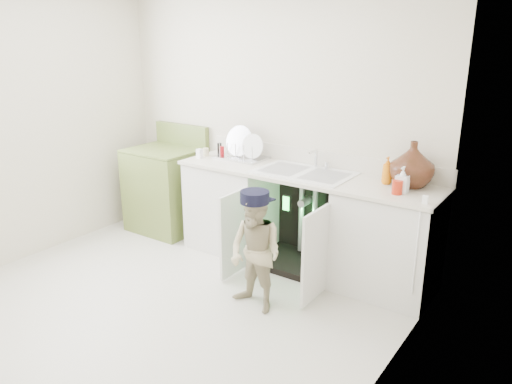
% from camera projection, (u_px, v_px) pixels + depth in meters
% --- Properties ---
extents(ground, '(3.50, 3.50, 0.00)m').
position_uv_depth(ground, '(168.00, 302.00, 4.04)').
color(ground, beige).
rests_on(ground, ground).
extents(room_shell, '(6.00, 5.50, 1.26)m').
position_uv_depth(room_shell, '(159.00, 152.00, 3.66)').
color(room_shell, beige).
rests_on(room_shell, ground).
extents(counter_run, '(2.44, 1.02, 1.27)m').
position_uv_depth(counter_run, '(307.00, 218.00, 4.52)').
color(counter_run, silver).
rests_on(counter_run, ground).
extents(avocado_stove, '(0.73, 0.65, 1.13)m').
position_uv_depth(avocado_stove, '(167.00, 188.00, 5.44)').
color(avocado_stove, olive).
rests_on(avocado_stove, ground).
extents(repair_worker, '(0.51, 0.74, 0.96)m').
position_uv_depth(repair_worker, '(256.00, 252.00, 3.82)').
color(repair_worker, tan).
rests_on(repair_worker, ground).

